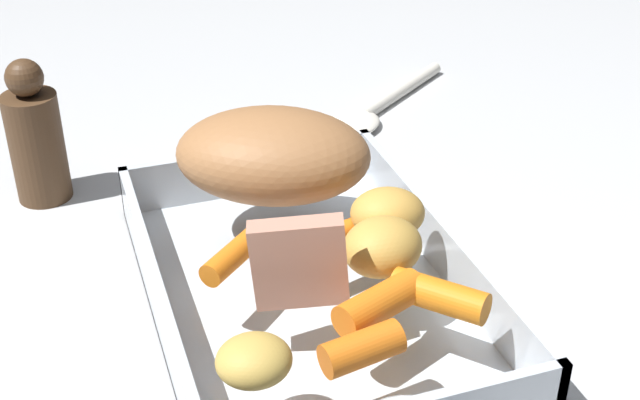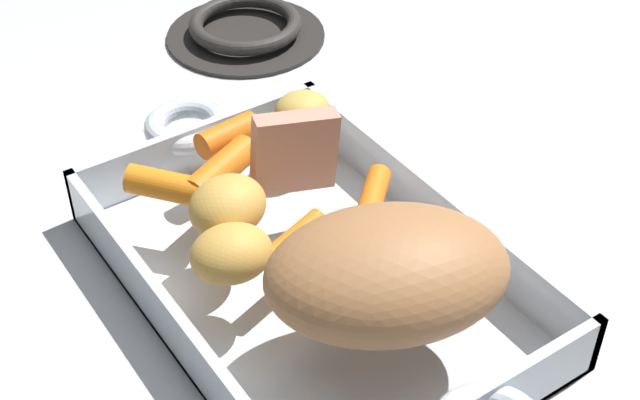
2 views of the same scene
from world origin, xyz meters
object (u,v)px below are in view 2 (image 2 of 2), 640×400
roast_slice_thin (294,152)px  baby_carrot_short (170,187)px  pork_roast (394,270)px  baby_carrot_northwest (221,170)px  stove_burner_rear (245,29)px  potato_corner (233,255)px  baby_carrot_center_left (228,135)px  roasting_dish (311,273)px  baby_carrot_northeast (371,201)px  potato_golden_small (302,110)px  baby_carrot_southwest (290,234)px  potato_whole (228,206)px

roast_slice_thin → baby_carrot_short: 0.10m
pork_roast → baby_carrot_northwest: size_ratio=2.39×
stove_burner_rear → potato_corner: bearing=-31.4°
baby_carrot_center_left → stove_burner_rear: bearing=146.8°
baby_carrot_northwest → baby_carrot_center_left: bearing=144.2°
potato_corner → roasting_dish: bearing=92.0°
baby_carrot_northeast → baby_carrot_northwest: size_ratio=1.04×
roast_slice_thin → potato_corner: (0.06, -0.09, -0.01)m
baby_carrot_northeast → potato_corner: (0.00, -0.12, 0.01)m
pork_roast → potato_corner: 0.11m
baby_carrot_northeast → stove_burner_rear: bearing=164.5°
roast_slice_thin → baby_carrot_center_left: bearing=-166.6°
baby_carrot_center_left → stove_burner_rear: size_ratio=0.31×
baby_carrot_center_left → potato_corner: bearing=-28.3°
baby_carrot_center_left → baby_carrot_northeast: (0.13, 0.05, -0.00)m
baby_carrot_northeast → potato_golden_small: bearing=170.7°
baby_carrot_southwest → potato_whole: 0.05m
pork_roast → potato_whole: (-0.13, -0.05, -0.02)m
roasting_dish → baby_carrot_center_left: 0.14m
baby_carrot_center_left → baby_carrot_southwest: size_ratio=0.91×
roasting_dish → potato_golden_small: bearing=148.9°
roasting_dish → potato_whole: potato_whole is taller
baby_carrot_northwest → potato_corner: potato_corner is taller
baby_carrot_short → stove_burner_rear: 0.33m
baby_carrot_center_left → baby_carrot_northeast: baby_carrot_center_left is taller
stove_burner_rear → roasting_dish: bearing=-23.3°
roasting_dish → baby_carrot_short: bearing=-147.6°
baby_carrot_southwest → potato_whole: bearing=-143.4°
roast_slice_thin → baby_carrot_southwest: size_ratio=1.12×
roasting_dish → roast_slice_thin: size_ratio=7.19×
baby_carrot_northwest → baby_carrot_southwest: size_ratio=1.17×
baby_carrot_northwest → potato_golden_small: (-0.03, 0.09, 0.00)m
baby_carrot_northwest → potato_whole: potato_whole is taller
potato_whole → pork_roast: bearing=19.9°
roast_slice_thin → stove_burner_rear: (-0.29, 0.13, -0.07)m
potato_whole → stove_burner_rear: (-0.30, 0.19, -0.06)m
roasting_dish → potato_whole: bearing=-135.4°
roasting_dish → pork_roast: pork_roast is taller
potato_golden_small → stove_burner_rear: potato_golden_small is taller
roasting_dish → roast_slice_thin: (-0.06, 0.02, 0.06)m
baby_carrot_northeast → baby_carrot_northwest: bearing=-141.0°
baby_carrot_center_left → potato_golden_small: size_ratio=1.10×
baby_carrot_northeast → baby_carrot_southwest: 0.07m
potato_whole → baby_carrot_short: bearing=-160.5°
baby_carrot_northeast → potato_golden_small: size_ratio=1.47×
pork_roast → baby_carrot_northeast: (-0.09, 0.05, -0.03)m
potato_golden_small → baby_carrot_northeast: bearing=-9.3°
potato_whole → roast_slice_thin: bearing=102.6°
baby_carrot_short → potato_whole: size_ratio=1.12×
baby_carrot_short → potato_golden_small: 0.14m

